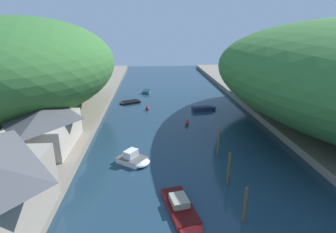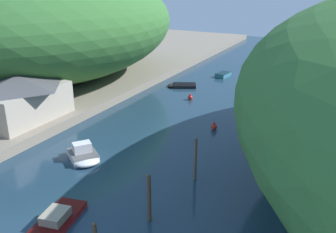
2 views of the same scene
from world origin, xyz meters
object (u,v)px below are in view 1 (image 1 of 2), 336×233
Objects in this scene: right_bank_cottage at (267,89)px; channel_buoy_far at (187,122)px; boat_navy_launch at (205,109)px; boat_far_right_bank at (129,102)px; channel_buoy_near at (147,108)px; boathouse_shed at (44,128)px; boat_near_quay at (182,210)px; boat_mid_channel at (134,159)px; boat_far_upstream at (147,91)px.

channel_buoy_far is at bearing -152.50° from right_bank_cottage.
right_bank_cottage is 12.54m from boat_navy_launch.
boat_navy_launch is (14.27, -5.72, 0.14)m from boat_far_right_bank.
channel_buoy_near is 10.09m from channel_buoy_far.
boathouse_shed is 19.27m from boat_near_quay.
boat_mid_channel is (2.28, -24.50, 0.25)m from boat_far_right_bank.
channel_buoy_near is (-2.96, 28.27, 0.08)m from boat_near_quay.
right_bank_cottage is 1.32× the size of boat_navy_launch.
boathouse_shed is at bearing -70.05° from boat_mid_channel.
boat_mid_channel reaches higher than boat_near_quay.
boat_navy_launch is 8.33m from channel_buoy_far.
boat_far_right_bank is 33.84m from boat_near_quay.
channel_buoy_near is at bearing -147.85° from boat_mid_channel.
channel_buoy_far is (-4.35, -7.10, 0.04)m from boat_navy_launch.
boat_near_quay is at bearing 62.74° from boat_mid_channel.
channel_buoy_near is at bearing -103.25° from boat_navy_launch.
boat_far_upstream is at bearing 150.37° from right_bank_cottage.
boat_near_quay is at bearing -24.46° from boat_navy_launch.
boat_mid_channel is at bearing 158.97° from boat_far_right_bank.
channel_buoy_near is at bearing -80.72° from boat_far_upstream.
boathouse_shed is at bearing -153.69° from right_bank_cottage.
boathouse_shed is 2.04× the size of boat_navy_launch.
right_bank_cottage is 26.87m from boat_far_right_bank.
boat_mid_channel is at bearing -123.20° from channel_buoy_far.
right_bank_cottage reaches higher than boathouse_shed.
channel_buoy_near is (1.38, 19.59, -0.08)m from boat_mid_channel.
boat_navy_launch is at bearing -44.46° from boat_far_upstream.
boat_mid_channel reaches higher than channel_buoy_far.
boat_navy_launch is at bearing -173.24° from right_bank_cottage.
boat_near_quay is 7.07× the size of channel_buoy_near.
channel_buoy_far is at bearing -177.02° from boat_mid_channel.
boat_mid_channel reaches higher than boat_far_right_bank.
boat_near_quay reaches higher than boat_navy_launch.
boat_far_right_bank is 9.36m from boat_far_upstream.
boat_near_quay is at bearing 164.94° from boat_far_right_bank.
channel_buoy_near is at bearing -169.64° from boat_far_right_bank.
channel_buoy_far is at bearing -64.66° from boat_far_upstream.
boat_near_quay is (14.94, -11.77, -3.10)m from boathouse_shed.
boathouse_shed is 2.12× the size of boat_far_right_bank.
boat_navy_launch is at bearing -4.35° from channel_buoy_near.
boat_navy_launch is at bearing -138.18° from boat_far_right_bank.
channel_buoy_near is (0.11, -13.57, 0.05)m from boat_far_upstream.
boat_mid_channel reaches higher than boat_far_upstream.
boat_far_right_bank is 1.07× the size of boat_mid_channel.
boat_near_quay is at bearing -124.27° from right_bank_cottage.
boat_far_upstream is 0.75× the size of boat_navy_launch.
boat_far_upstream is at bearing -97.42° from boat_near_quay.
boathouse_shed reaches higher than channel_buoy_near.
channel_buoy_near is at bearing 128.35° from channel_buoy_far.
channel_buoy_far is at bearing -51.65° from channel_buoy_near.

